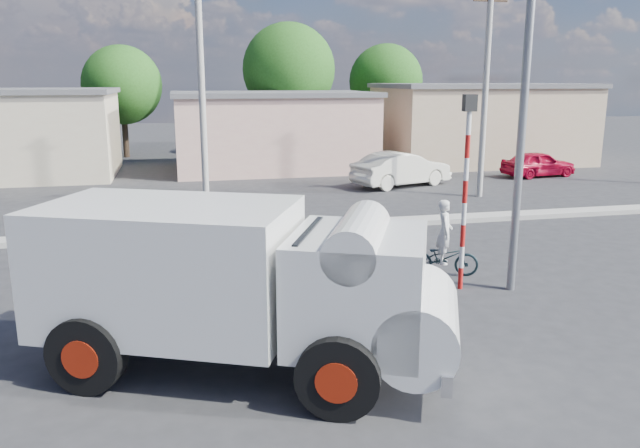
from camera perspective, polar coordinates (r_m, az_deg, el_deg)
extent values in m
plane|color=#29292C|center=(12.31, 1.99, -9.22)|extent=(120.00, 120.00, 0.00)
cube|color=#99968E|center=(19.77, -3.96, -0.37)|extent=(40.00, 0.80, 0.16)
cylinder|color=black|center=(10.27, -20.57, -11.11)|extent=(1.25, 0.82, 1.22)
cylinder|color=#A7200B|center=(10.27, -20.57, -11.11)|extent=(0.71, 0.61, 0.60)
cylinder|color=black|center=(12.14, -14.89, -6.92)|extent=(1.25, 0.82, 1.22)
cylinder|color=#A7200B|center=(12.14, -14.89, -6.92)|extent=(0.71, 0.61, 0.60)
cylinder|color=black|center=(8.98, 1.68, -13.83)|extent=(1.25, 0.82, 1.22)
cylinder|color=#A7200B|center=(8.98, 1.68, -13.83)|extent=(0.71, 0.61, 0.60)
cylinder|color=black|center=(11.08, 3.66, -8.46)|extent=(1.25, 0.82, 1.22)
cylinder|color=#A7200B|center=(11.08, 3.66, -8.46)|extent=(0.71, 0.61, 0.60)
cube|color=black|center=(10.42, -8.25, -9.48)|extent=(5.23, 3.37, 0.20)
cube|color=silver|center=(10.44, -13.61, -3.75)|extent=(4.62, 3.83, 2.04)
cube|color=silver|center=(9.66, 3.49, -5.81)|extent=(2.74, 2.88, 1.71)
cylinder|color=silver|center=(9.76, 8.99, -8.85)|extent=(2.03, 2.56, 1.22)
cylinder|color=silver|center=(9.44, 3.56, -1.36)|extent=(1.62, 2.38, 0.77)
cube|color=silver|center=(9.94, 11.49, -11.33)|extent=(1.10, 2.23, 0.31)
cube|color=black|center=(9.63, -1.03, -2.74)|extent=(0.84, 1.75, 0.77)
imported|color=black|center=(15.48, 11.22, -3.02)|extent=(1.78, 1.14, 0.88)
imported|color=white|center=(15.39, 11.27, -1.79)|extent=(0.56, 0.67, 1.57)
imported|color=silver|center=(28.14, 7.45, 5.00)|extent=(4.90, 3.07, 1.53)
imported|color=#AF0626|center=(32.51, 19.32, 5.22)|extent=(3.85, 1.93, 1.26)
cylinder|color=red|center=(14.62, 12.72, -4.85)|extent=(0.11, 0.11, 0.50)
cylinder|color=white|center=(14.47, 12.82, -2.96)|extent=(0.11, 0.11, 0.50)
cylinder|color=red|center=(14.35, 12.92, -1.04)|extent=(0.11, 0.11, 0.50)
cylinder|color=white|center=(14.24, 13.02, 0.91)|extent=(0.11, 0.11, 0.50)
cylinder|color=red|center=(14.14, 13.12, 2.89)|extent=(0.11, 0.11, 0.50)
cylinder|color=white|center=(14.06, 13.23, 4.89)|extent=(0.11, 0.11, 0.50)
cylinder|color=red|center=(14.00, 13.33, 6.92)|extent=(0.11, 0.11, 0.50)
cylinder|color=white|center=(13.96, 13.44, 8.96)|extent=(0.11, 0.11, 0.50)
cube|color=black|center=(13.94, 13.54, 10.72)|extent=(0.28, 0.18, 0.36)
cylinder|color=slate|center=(14.19, 18.22, 11.76)|extent=(0.18, 0.18, 9.00)
cube|color=#D39E91|center=(33.48, -4.40, 8.31)|extent=(10.00, 7.00, 3.80)
cube|color=#59595B|center=(33.38, -4.46, 11.76)|extent=(10.30, 7.30, 0.24)
cube|color=tan|center=(37.19, 14.42, 8.72)|extent=(11.00, 7.00, 4.20)
cube|color=#59595B|center=(37.10, 14.62, 12.14)|extent=(11.30, 7.30, 0.24)
cylinder|color=#38281E|center=(40.22, -17.40, 8.32)|extent=(0.36, 0.36, 3.47)
sphere|color=#2B6C20|center=(40.12, -17.66, 12.02)|extent=(4.71, 4.71, 4.71)
cylinder|color=#38281E|center=(39.70, -2.83, 9.36)|extent=(0.36, 0.36, 4.20)
sphere|color=#2B6C20|center=(39.62, -2.88, 13.91)|extent=(5.70, 5.70, 5.70)
cylinder|color=#38281E|center=(43.40, 5.95, 9.26)|extent=(0.36, 0.36, 3.64)
sphere|color=#2B6C20|center=(43.31, 6.04, 12.86)|extent=(4.94, 4.94, 4.94)
cylinder|color=#99968E|center=(23.03, -10.73, 11.20)|extent=(0.24, 0.24, 8.00)
cylinder|color=#99968E|center=(25.93, 14.84, 11.18)|extent=(0.24, 0.24, 8.00)
cube|color=#38281E|center=(26.09, 15.32, 19.10)|extent=(1.40, 0.08, 0.08)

